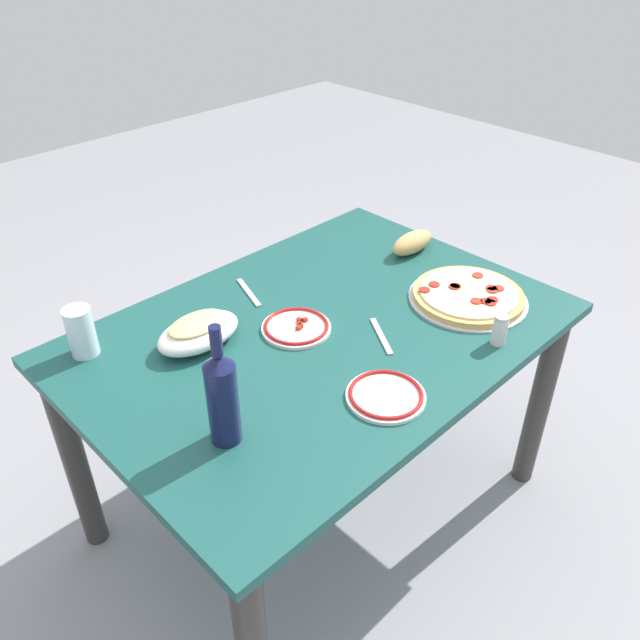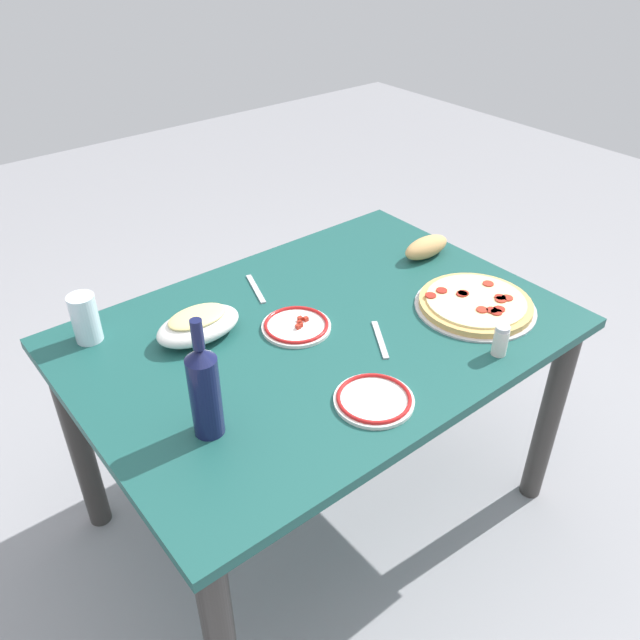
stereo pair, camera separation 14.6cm
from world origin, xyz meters
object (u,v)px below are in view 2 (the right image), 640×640
object	(u,v)px
baked_pasta_dish	(198,324)
side_plate_far	(374,399)
wine_bottle	(205,389)
spice_shaker	(501,340)
dining_table	(320,361)
water_glass	(85,318)
side_plate_near	(296,326)
pepperoni_pizza	(476,304)
bread_loaf	(426,247)

from	to	relation	value
baked_pasta_dish	side_plate_far	bearing A→B (deg)	-69.14
wine_bottle	spice_shaker	bearing A→B (deg)	-16.90
dining_table	wine_bottle	distance (m)	0.53
water_glass	side_plate_far	size ratio (longest dim) A/B	0.71
water_glass	side_plate_far	bearing A→B (deg)	-57.44
side_plate_near	side_plate_far	size ratio (longest dim) A/B	1.00
side_plate_near	side_plate_far	bearing A→B (deg)	-96.40
wine_bottle	water_glass	world-z (taller)	wine_bottle
water_glass	side_plate_near	world-z (taller)	water_glass
dining_table	baked_pasta_dish	distance (m)	0.37
dining_table	water_glass	bearing A→B (deg)	145.73
dining_table	pepperoni_pizza	world-z (taller)	pepperoni_pizza
spice_shaker	side_plate_far	bearing A→B (deg)	170.52
side_plate_far	spice_shaker	world-z (taller)	spice_shaker
bread_loaf	spice_shaker	size ratio (longest dim) A/B	2.08
water_glass	spice_shaker	bearing A→B (deg)	-42.09
side_plate_far	bread_loaf	bearing A→B (deg)	34.24
wine_bottle	side_plate_near	bearing A→B (deg)	26.83
side_plate_near	spice_shaker	size ratio (longest dim) A/B	2.24
baked_pasta_dish	bread_loaf	xyz separation A→B (m)	(0.82, -0.07, -0.01)
dining_table	side_plate_far	size ratio (longest dim) A/B	6.89
side_plate_far	spice_shaker	size ratio (longest dim) A/B	2.24
pepperoni_pizza	side_plate_near	world-z (taller)	pepperoni_pizza
water_glass	spice_shaker	distance (m)	1.10
dining_table	water_glass	world-z (taller)	water_glass
pepperoni_pizza	bread_loaf	size ratio (longest dim) A/B	1.95
dining_table	pepperoni_pizza	xyz separation A→B (m)	(0.42, -0.20, 0.13)
wine_bottle	side_plate_far	world-z (taller)	wine_bottle
dining_table	spice_shaker	bearing A→B (deg)	-52.26
side_plate_near	bread_loaf	bearing A→B (deg)	6.23
bread_loaf	side_plate_near	bearing A→B (deg)	-173.77
pepperoni_pizza	spice_shaker	bearing A→B (deg)	-124.15
baked_pasta_dish	spice_shaker	world-z (taller)	spice_shaker
wine_bottle	side_plate_far	xyz separation A→B (m)	(0.36, -0.16, -0.11)
wine_bottle	dining_table	bearing A→B (deg)	19.39
pepperoni_pizza	side_plate_near	size ratio (longest dim) A/B	1.81
spice_shaker	baked_pasta_dish	bearing A→B (deg)	135.72
pepperoni_pizza	side_plate_near	bearing A→B (deg)	152.51
side_plate_far	pepperoni_pizza	bearing A→B (deg)	13.00
water_glass	side_plate_far	world-z (taller)	water_glass
water_glass	bread_loaf	size ratio (longest dim) A/B	0.76
dining_table	spice_shaker	distance (m)	0.51
baked_pasta_dish	side_plate_far	world-z (taller)	baked_pasta_dish
side_plate_near	dining_table	bearing A→B (deg)	-41.42
wine_bottle	pepperoni_pizza	bearing A→B (deg)	-2.87
dining_table	water_glass	xyz separation A→B (m)	(-0.52, 0.35, 0.18)
baked_pasta_dish	wine_bottle	xyz separation A→B (m)	(-0.17, -0.34, 0.08)
side_plate_near	spice_shaker	distance (m)	0.55
baked_pasta_dish	pepperoni_pizza	bearing A→B (deg)	-28.47
dining_table	pepperoni_pizza	size ratio (longest dim) A/B	3.81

